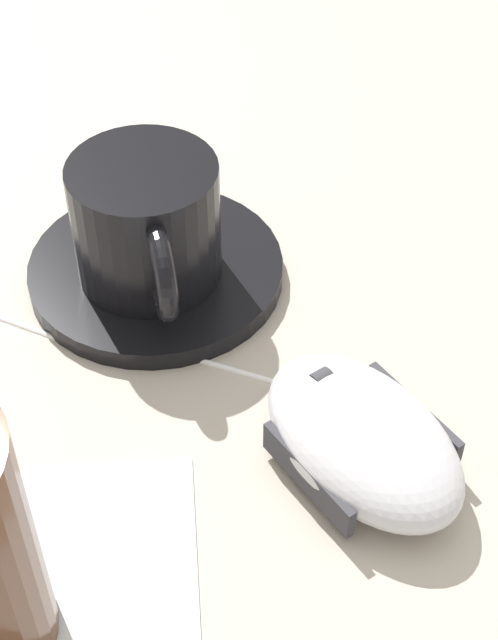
# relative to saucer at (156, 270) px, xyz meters

# --- Properties ---
(ground_plane) EXTENTS (3.00, 3.00, 0.00)m
(ground_plane) POSITION_rel_saucer_xyz_m (-0.05, -0.10, -0.01)
(ground_plane) COLOR #B2A899
(saucer) EXTENTS (0.14, 0.14, 0.01)m
(saucer) POSITION_rel_saucer_xyz_m (0.00, 0.00, 0.00)
(saucer) COLOR black
(saucer) RESTS_ON ground
(coffee_cup) EXTENTS (0.08, 0.11, 0.07)m
(coffee_cup) POSITION_rel_saucer_xyz_m (-0.00, -0.01, 0.04)
(coffee_cup) COLOR black
(coffee_cup) RESTS_ON saucer
(computer_mouse) EXTENTS (0.09, 0.12, 0.04)m
(computer_mouse) POSITION_rel_saucer_xyz_m (0.04, -0.16, 0.01)
(computer_mouse) COLOR silver
(computer_mouse) RESTS_ON ground
(mouse_cable) EXTENTS (0.15, 0.21, 0.00)m
(mouse_cable) POSITION_rel_saucer_xyz_m (-0.06, -0.00, -0.00)
(mouse_cable) COLOR white
(mouse_cable) RESTS_ON ground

